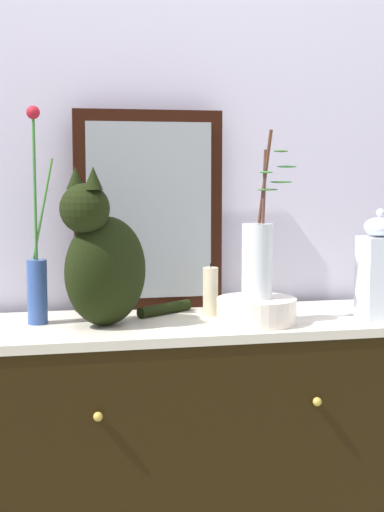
% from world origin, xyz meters
% --- Properties ---
extents(wall_back, '(4.40, 0.08, 2.60)m').
position_xyz_m(wall_back, '(0.00, 0.30, 1.30)').
color(wall_back, silver).
rests_on(wall_back, ground_plane).
extents(sideboard, '(1.30, 0.46, 0.85)m').
position_xyz_m(sideboard, '(0.00, -0.00, 0.42)').
color(sideboard, black).
rests_on(sideboard, ground_plane).
extents(mirror_leaning, '(0.44, 0.03, 0.59)m').
position_xyz_m(mirror_leaning, '(-0.09, 0.20, 1.14)').
color(mirror_leaning, black).
rests_on(mirror_leaning, sideboard).
extents(cat_sitting, '(0.42, 0.33, 0.43)m').
position_xyz_m(cat_sitting, '(-0.25, -0.03, 1.02)').
color(cat_sitting, black).
rests_on(cat_sitting, sideboard).
extents(vase_slim_green, '(0.08, 0.05, 0.59)m').
position_xyz_m(vase_slim_green, '(-0.42, 0.04, 0.99)').
color(vase_slim_green, '#2F4D90').
rests_on(vase_slim_green, sideboard).
extents(bowl_porcelain, '(0.22, 0.22, 0.07)m').
position_xyz_m(bowl_porcelain, '(0.16, -0.08, 0.88)').
color(bowl_porcelain, silver).
rests_on(bowl_porcelain, sideboard).
extents(vase_glass_clear, '(0.16, 0.10, 0.45)m').
position_xyz_m(vase_glass_clear, '(0.17, -0.08, 1.04)').
color(vase_glass_clear, silver).
rests_on(vase_glass_clear, bowl_porcelain).
extents(jar_lidded_porcelain, '(0.10, 0.10, 0.31)m').
position_xyz_m(jar_lidded_porcelain, '(0.52, -0.09, 0.99)').
color(jar_lidded_porcelain, white).
rests_on(jar_lidded_porcelain, sideboard).
extents(candle_pillar, '(0.04, 0.04, 0.15)m').
position_xyz_m(candle_pillar, '(0.07, 0.05, 0.92)').
color(candle_pillar, beige).
rests_on(candle_pillar, sideboard).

